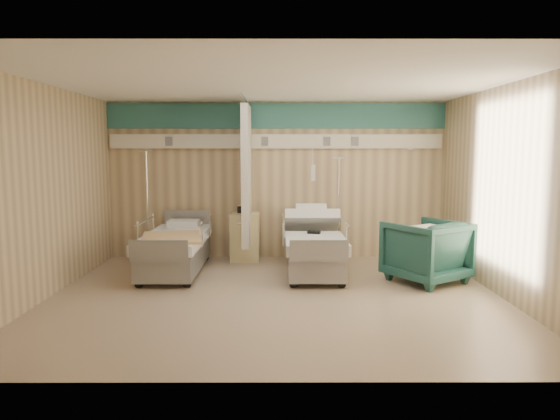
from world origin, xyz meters
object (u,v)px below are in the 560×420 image
Objects in this scene: bed_left at (175,253)px; bedside_cabinet at (245,237)px; iv_stand_left at (149,240)px; iv_stand_right at (338,239)px; bed_right at (314,253)px; visitor_armchair at (426,251)px.

bedside_cabinet reaches higher than bed_left.
bedside_cabinet is 1.68m from iv_stand_left.
iv_stand_right is at bearing 2.78° from bedside_cabinet.
bedside_cabinet is (-1.15, 0.90, 0.11)m from bed_right.
bedside_cabinet is at bearing 141.95° from bed_right.
bedside_cabinet is 0.47× the size of iv_stand_right.
iv_stand_right is at bearing 3.63° from iv_stand_left.
bed_right is 1.19× the size of iv_stand_right.
bedside_cabinet is 3.13m from visitor_armchair.
bed_left is at bearing -41.36° from visitor_armchair.
visitor_armchair reaches higher than bed_right.
bed_right is 2.20m from bed_left.
bed_right is 1.00× the size of bed_left.
iv_stand_left is at bearing 128.95° from bed_left.
visitor_armchair is 1.91m from iv_stand_right.
bed_left is 2.13× the size of visitor_armchair.
visitor_armchair is 4.64m from iv_stand_left.
iv_stand_left is (-2.82, 0.77, 0.08)m from bed_right.
iv_stand_left reaches higher than bedside_cabinet.
iv_stand_left is at bearing -49.67° from visitor_armchair.
bed_left is (-2.20, 0.00, 0.00)m from bed_right.
bedside_cabinet is at bearing -177.22° from iv_stand_right.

